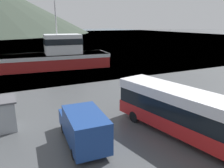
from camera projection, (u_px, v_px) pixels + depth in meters
water_surface at (26, 35)px, 134.15m from camera, size 240.00×240.00×0.00m
tour_bus at (187, 113)px, 14.83m from camera, size 4.81×11.66×3.30m
delivery_van at (83, 126)px, 14.20m from camera, size 2.54×5.73×2.36m
fishing_boat at (55, 56)px, 38.23m from camera, size 19.82×7.79×11.23m
storage_bin at (207, 111)px, 18.35m from camera, size 1.00×1.39×1.19m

